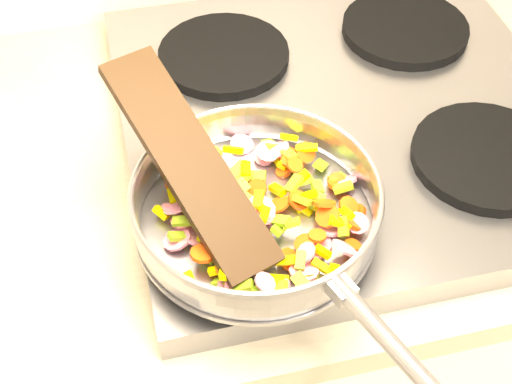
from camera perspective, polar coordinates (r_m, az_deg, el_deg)
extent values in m
cube|color=#939399|center=(1.00, 7.06, 5.92)|extent=(0.60, 0.60, 0.04)
cylinder|color=black|center=(0.85, 1.22, -0.28)|extent=(0.19, 0.19, 0.02)
cylinder|color=black|center=(0.94, 18.01, 2.70)|extent=(0.19, 0.19, 0.02)
cylinder|color=black|center=(1.05, -2.60, 10.89)|extent=(0.19, 0.19, 0.02)
cylinder|color=black|center=(1.13, 11.84, 12.68)|extent=(0.19, 0.19, 0.02)
cylinder|color=#9E9EA5|center=(0.81, 0.00, -2.30)|extent=(0.28, 0.28, 0.01)
torus|color=#9E9EA5|center=(0.79, 0.00, -0.96)|extent=(0.32, 0.32, 0.05)
torus|color=#9E9EA5|center=(0.77, 0.00, 0.20)|extent=(0.28, 0.28, 0.01)
cylinder|color=#9E9EA5|center=(0.68, 11.37, -12.47)|extent=(0.08, 0.18, 0.02)
cube|color=#9E9EA5|center=(0.71, 6.77, -7.72)|extent=(0.03, 0.04, 0.02)
cylinder|color=#E2450B|center=(0.76, -2.34, -5.01)|extent=(0.03, 0.03, 0.02)
cube|color=#ECE000|center=(0.75, 1.83, -6.98)|extent=(0.03, 0.02, 0.01)
cube|color=#ECE000|center=(0.78, 0.67, -1.83)|extent=(0.02, 0.02, 0.01)
cube|color=#ECE000|center=(0.80, -7.59, -1.66)|extent=(0.02, 0.02, 0.02)
cube|color=#7FA419|center=(0.79, -4.99, -1.86)|extent=(0.03, 0.02, 0.02)
cylinder|color=#E2450B|center=(0.75, 4.04, -6.48)|extent=(0.03, 0.03, 0.01)
cylinder|color=#D31442|center=(0.82, -1.83, -0.57)|extent=(0.03, 0.03, 0.02)
cube|color=#7FA419|center=(0.78, 0.58, -3.51)|extent=(0.02, 0.02, 0.01)
cube|color=#7FA419|center=(0.78, -6.27, -3.55)|extent=(0.02, 0.02, 0.02)
cylinder|color=#E2450B|center=(0.83, -5.92, -0.01)|extent=(0.02, 0.02, 0.02)
cylinder|color=#D31442|center=(0.78, 4.85, -4.20)|extent=(0.04, 0.04, 0.00)
cube|color=#7FA419|center=(0.83, 3.90, 0.85)|extent=(0.02, 0.01, 0.02)
cylinder|color=#E2450B|center=(0.80, -2.26, -1.14)|extent=(0.03, 0.03, 0.02)
cube|color=#ECE000|center=(0.86, -1.82, 3.38)|extent=(0.03, 0.02, 0.01)
cube|color=#7FA419|center=(0.77, -3.88, -5.17)|extent=(0.02, 0.02, 0.01)
cylinder|color=#E2450B|center=(0.75, -2.57, -6.06)|extent=(0.02, 0.02, 0.02)
cube|color=#ECE000|center=(0.86, 3.09, 2.35)|extent=(0.01, 0.03, 0.02)
cube|color=#ECE000|center=(0.85, 2.40, 2.40)|extent=(0.02, 0.02, 0.01)
cylinder|color=#E2450B|center=(0.84, 6.45, 0.87)|extent=(0.03, 0.02, 0.02)
cylinder|color=#D31442|center=(0.75, 3.84, -8.16)|extent=(0.04, 0.05, 0.03)
cube|color=#7FA419|center=(0.73, 0.06, -8.28)|extent=(0.02, 0.02, 0.02)
cube|color=#7FA419|center=(0.78, -5.93, -2.32)|extent=(0.02, 0.02, 0.01)
cylinder|color=#E2450B|center=(0.83, 3.13, 2.19)|extent=(0.02, 0.02, 0.02)
cube|color=#7FA419|center=(0.73, 0.72, -7.18)|extent=(0.02, 0.02, 0.01)
cube|color=#7FA419|center=(0.73, 1.99, -7.73)|extent=(0.02, 0.02, 0.01)
cube|color=#ECE000|center=(0.81, 4.98, -0.90)|extent=(0.02, 0.02, 0.01)
cube|color=#ECE000|center=(0.75, -3.02, -6.24)|extent=(0.02, 0.01, 0.01)
cube|color=#ECE000|center=(0.83, 1.74, 0.18)|extent=(0.02, 0.03, 0.01)
cylinder|color=#E2450B|center=(0.83, 0.08, 0.29)|extent=(0.03, 0.03, 0.02)
cylinder|color=#E2450B|center=(0.81, 1.83, -1.02)|extent=(0.04, 0.04, 0.02)
cube|color=#7FA419|center=(0.84, -1.51, 1.78)|extent=(0.03, 0.02, 0.02)
cylinder|color=#D31442|center=(0.86, 1.84, 3.40)|extent=(0.03, 0.04, 0.02)
cube|color=#ECE000|center=(0.83, -6.59, -0.26)|extent=(0.01, 0.03, 0.01)
cube|color=#7FA419|center=(0.82, 3.05, 0.68)|extent=(0.03, 0.02, 0.02)
cylinder|color=#E2450B|center=(0.79, 5.75, -1.91)|extent=(0.04, 0.04, 0.02)
cube|color=#ECE000|center=(0.76, 5.36, -4.80)|extent=(0.02, 0.02, 0.01)
cube|color=#ECE000|center=(0.74, 1.60, -7.30)|extent=(0.03, 0.01, 0.02)
cube|color=#ECE000|center=(0.85, 4.09, 3.51)|extent=(0.03, 0.01, 0.01)
cube|color=#7FA419|center=(0.84, 0.07, 1.25)|extent=(0.03, 0.02, 0.01)
cube|color=#7FA419|center=(0.84, -6.05, 2.18)|extent=(0.02, 0.02, 0.01)
cube|color=#ECE000|center=(0.78, 6.75, -2.43)|extent=(0.03, 0.02, 0.01)
cube|color=#ECE000|center=(0.74, -5.38, -6.95)|extent=(0.01, 0.02, 0.02)
cube|color=#ECE000|center=(0.80, -4.39, -2.29)|extent=(0.02, 0.02, 0.01)
cylinder|color=#D31442|center=(0.74, -1.68, -7.59)|extent=(0.03, 0.03, 0.02)
cube|color=#7FA419|center=(0.75, 3.56, -5.47)|extent=(0.02, 0.02, 0.01)
cylinder|color=#E2450B|center=(0.86, 3.96, 3.18)|extent=(0.03, 0.03, 0.03)
cylinder|color=#D31442|center=(0.84, -3.53, 0.68)|extent=(0.03, 0.03, 0.01)
cylinder|color=#E2450B|center=(0.75, -4.29, -4.94)|extent=(0.04, 0.04, 0.01)
cylinder|color=#D31442|center=(0.83, -2.89, 0.83)|extent=(0.03, 0.03, 0.02)
cube|color=#ECE000|center=(0.82, 3.18, -0.96)|extent=(0.02, 0.03, 0.02)
cylinder|color=#D31442|center=(0.79, -5.90, -2.25)|extent=(0.04, 0.04, 0.02)
cube|color=#7FA419|center=(0.81, -1.07, -0.57)|extent=(0.02, 0.03, 0.01)
cylinder|color=#D31442|center=(0.80, 5.89, -3.13)|extent=(0.04, 0.03, 0.02)
cylinder|color=#D31442|center=(0.75, -2.01, -7.77)|extent=(0.04, 0.04, 0.02)
cube|color=#7FA419|center=(0.78, 7.02, -2.78)|extent=(0.02, 0.03, 0.02)
cube|color=#ECE000|center=(0.76, -2.12, -4.32)|extent=(0.02, 0.01, 0.02)
cylinder|color=#D31442|center=(0.79, 0.44, -2.22)|extent=(0.04, 0.03, 0.02)
cube|color=#7FA419|center=(0.82, -1.08, 0.52)|extent=(0.02, 0.02, 0.01)
cube|color=#ECE000|center=(0.78, -4.25, -3.06)|extent=(0.02, 0.03, 0.02)
cylinder|color=#D31442|center=(0.75, 1.82, -7.76)|extent=(0.03, 0.04, 0.03)
cube|color=#ECE000|center=(0.85, -6.53, 0.79)|extent=(0.02, 0.02, 0.01)
cylinder|color=#E2450B|center=(0.79, 7.82, -2.33)|extent=(0.03, 0.03, 0.02)
cylinder|color=#D31442|center=(0.75, 3.86, -6.32)|extent=(0.03, 0.03, 0.01)
cube|color=#ECE000|center=(0.73, -2.17, -6.71)|extent=(0.02, 0.01, 0.01)
cube|color=#7FA419|center=(0.83, -1.09, 1.05)|extent=(0.03, 0.03, 0.02)
cylinder|color=#D31442|center=(0.81, -3.37, -1.57)|extent=(0.04, 0.04, 0.02)
cylinder|color=#D31442|center=(0.80, 0.33, -1.48)|extent=(0.05, 0.05, 0.02)
cylinder|color=#E2450B|center=(0.78, 7.74, -4.27)|extent=(0.02, 0.02, 0.02)
cube|color=#7FA419|center=(0.83, 4.91, 0.40)|extent=(0.01, 0.02, 0.01)
cube|color=#ECE000|center=(0.85, -5.50, 1.81)|extent=(0.02, 0.03, 0.01)
cylinder|color=#E2450B|center=(0.75, 4.73, -7.78)|extent=(0.03, 0.03, 0.01)
cube|color=#7FA419|center=(0.80, -3.76, -1.75)|extent=(0.02, 0.02, 0.02)
cube|color=#7FA419|center=(0.86, -3.58, 3.03)|extent=(0.03, 0.02, 0.01)
cube|color=#ECE000|center=(0.83, -3.33, 0.83)|extent=(0.01, 0.02, 0.02)
cylinder|color=#D31442|center=(0.80, -4.97, -2.66)|extent=(0.03, 0.03, 0.02)
cylinder|color=#D31442|center=(0.76, 7.05, -4.46)|extent=(0.04, 0.04, 0.03)
cube|color=#7FA419|center=(0.86, 1.09, 3.83)|extent=(0.02, 0.02, 0.01)
cylinder|color=#D31442|center=(0.84, -6.31, 0.84)|extent=(0.04, 0.03, 0.03)
cube|color=#7FA419|center=(0.81, 4.94, -0.78)|extent=(0.02, 0.03, 0.01)
cylinder|color=#E2450B|center=(0.80, 7.42, -1.13)|extent=(0.03, 0.03, 0.02)
cube|color=#7FA419|center=(0.83, -5.34, 1.71)|extent=(0.02, 0.02, 0.01)
cylinder|color=#E2450B|center=(0.85, 2.21, 1.70)|extent=(0.02, 0.03, 0.02)
cylinder|color=#D31442|center=(0.84, 7.10, 0.87)|extent=(0.04, 0.04, 0.02)
cube|color=#ECE000|center=(0.83, -0.83, 1.90)|extent=(0.02, 0.02, 0.01)
cube|color=#ECE000|center=(0.75, 2.24, -5.51)|extent=(0.03, 0.02, 0.02)
cube|color=#ECE000|center=(0.87, 1.71, 2.80)|extent=(0.02, 0.03, 0.02)
cube|color=#7FA419|center=(0.73, -1.12, -7.63)|extent=(0.03, 0.02, 0.02)
cube|color=#ECE000|center=(0.81, 4.07, -0.32)|extent=(0.03, 0.02, 0.02)
cube|color=#7FA419|center=(0.74, 3.57, -7.13)|extent=(0.02, 0.02, 0.01)
cylinder|color=#E2450B|center=(0.85, -5.62, 2.08)|extent=(0.03, 0.03, 0.02)
cube|color=#ECE000|center=(0.81, 3.71, -1.22)|extent=(0.03, 0.02, 0.02)
cylinder|color=#D31442|center=(0.80, -6.30, -1.24)|extent=(0.04, 0.04, 0.02)
cube|color=#7FA419|center=(0.81, -0.97, -0.70)|extent=(0.02, 0.02, 0.01)
cylinder|color=#D31442|center=(0.77, 4.60, -4.68)|extent=(0.03, 0.03, 0.01)
cube|color=#ECE000|center=(0.84, -6.67, 0.57)|extent=(0.01, 0.02, 0.01)
cube|color=#ECE000|center=(0.81, -6.00, -1.21)|extent=(0.02, 0.03, 0.02)
cube|color=#ECE000|center=(0.76, -2.54, -4.69)|extent=(0.02, 0.02, 0.01)
cube|color=#ECE000|center=(0.87, 3.96, 3.58)|extent=(0.02, 0.02, 0.02)
cylinder|color=#D31442|center=(0.88, -1.15, 3.85)|extent=(0.04, 0.04, 0.02)
cube|color=#ECE000|center=(0.87, -3.89, 3.60)|extent=(0.03, 0.02, 0.02)
cylinder|color=#D31442|center=(0.79, 8.11, -2.47)|extent=(0.03, 0.03, 0.01)
cube|color=#7FA419|center=(0.75, -2.66, -7.30)|extent=(0.03, 0.02, 0.02)
cylinder|color=#E2450B|center=(0.80, 5.49, -0.89)|extent=(0.03, 0.03, 0.02)
cylinder|color=#D31442|center=(0.86, -5.63, 1.80)|extent=(0.03, 0.03, 0.02)
cube|color=#7FA419|center=(0.86, 5.20, 2.16)|extent=(0.02, 0.03, 0.02)
cylinder|color=#D31442|center=(0.81, -6.63, -1.32)|extent=(0.03, 0.03, 0.02)
cylinder|color=#D31442|center=(0.82, -3.84, -0.54)|extent=(0.04, 0.04, 0.02)
cube|color=#7FA419|center=(0.85, 6.47, 1.14)|extent=(0.02, 0.02, 0.01)
cylinder|color=#E2450B|center=(0.77, 2.70, -5.43)|extent=(0.03, 0.04, 0.03)
cube|color=#7FA419|center=(0.74, -1.16, -5.61)|extent=(0.02, 0.02, 0.01)
cube|color=#7FA419|center=(0.76, 4.65, -6.57)|extent=(0.02, 0.02, 0.02)
cube|color=#7FA419|center=(0.80, 3.77, -0.69)|extent=(0.02, 0.02, 0.02)
cube|color=#ECE000|center=(0.79, 0.19, -0.61)|extent=(0.02, 0.02, 0.01)
cube|color=#7FA419|center=(0.83, 6.97, 0.36)|extent=(0.03, 0.02, 0.01)
cylinder|color=#E2450B|center=(0.81, 3.40, -0.64)|extent=(0.03, 0.03, 0.02)
cylinder|color=#D31442|center=(0.73, 0.74, -7.25)|extent=(0.03, 0.03, 0.02)
cube|color=#ECE000|center=(0.87, 2.64, 4.40)|extent=(0.02, 0.01, 0.02)
cube|color=#ECE000|center=(0.85, -5.66, 2.28)|extent=(0.03, 0.02, 0.01)
cylinder|color=#E2450B|center=(0.73, -1.25, -8.67)|extent=(0.03, 0.03, 0.01)
cube|color=#ECE000|center=(0.79, 0.45, -1.24)|extent=(0.02, 0.02, 0.02)
cylinder|color=#E2450B|center=(0.77, 3.64, -5.79)|extent=(0.04, 0.03, 0.02)
cube|color=#7FA419|center=(0.78, 1.82, -2.98)|extent=(0.02, 0.02, 0.02)
cube|color=#ECE000|center=(0.76, 5.21, -5.93)|extent=(0.02, 0.02, 0.01)
cylinder|color=#D31442|center=(0.80, -1.99, -2.38)|extent=(0.05, 0.04, 0.02)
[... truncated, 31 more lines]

